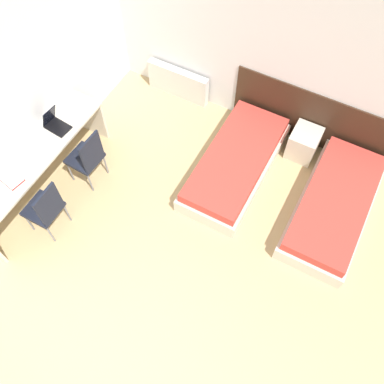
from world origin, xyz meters
TOP-DOWN VIEW (x-y plane):
  - ground_plane at (0.00, 0.00)m, footprint 20.00×20.00m
  - wall_back at (0.00, 4.23)m, footprint 5.39×0.05m
  - wall_left at (-2.22, 2.10)m, footprint 0.05×5.20m
  - headboard_panel at (0.91, 4.19)m, footprint 2.38×0.03m
  - bed_near_window at (0.21, 3.19)m, footprint 0.87×1.93m
  - bed_near_door at (1.62, 3.19)m, footprint 0.87×1.93m
  - nightstand at (0.91, 3.94)m, footprint 0.38×0.42m
  - radiator at (-1.21, 4.11)m, footprint 1.00×0.12m
  - desk at (-1.93, 1.72)m, footprint 0.52×2.28m
  - chair_near_laptop at (-1.47, 2.16)m, footprint 0.42×0.42m
  - chair_near_notebook at (-1.47, 1.29)m, footprint 0.40×0.40m
  - laptop at (-1.96, 2.24)m, footprint 0.33×0.25m
  - open_notebook at (-1.93, 1.34)m, footprint 0.33×0.25m

SIDE VIEW (x-z plane):
  - ground_plane at x=0.00m, z-range 0.00..0.00m
  - bed_near_window at x=0.21m, z-range -0.01..0.38m
  - bed_near_door at x=1.62m, z-range -0.01..0.38m
  - nightstand at x=0.91m, z-range 0.00..0.45m
  - radiator at x=-1.21m, z-range 0.00..0.51m
  - headboard_panel at x=0.91m, z-range 0.00..0.93m
  - chair_near_laptop at x=-1.47m, z-range 0.04..0.98m
  - chair_near_notebook at x=-1.47m, z-range 0.04..0.98m
  - desk at x=-1.93m, z-range 0.22..0.98m
  - open_notebook at x=-1.93m, z-range 0.75..0.77m
  - laptop at x=-1.96m, z-range 0.66..0.97m
  - wall_back at x=0.00m, z-range 0.00..2.70m
  - wall_left at x=-2.22m, z-range 0.00..2.70m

